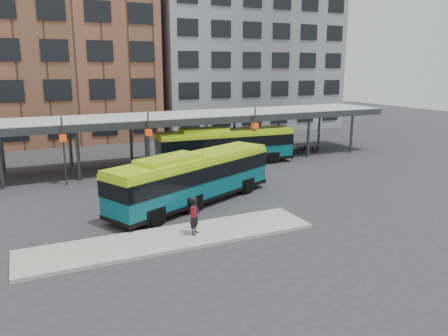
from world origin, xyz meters
TOP-DOWN VIEW (x-y plane):
  - ground at (0.00, 0.00)m, footprint 120.00×120.00m
  - boarding_island at (-5.50, -3.00)m, footprint 14.00×3.00m
  - canopy at (-0.06, 12.87)m, footprint 40.00×6.53m
  - building_brick at (-10.00, 32.00)m, footprint 26.00×14.00m
  - building_grey at (16.00, 32.00)m, footprint 24.00×14.00m
  - bus_front at (-2.54, 1.85)m, footprint 11.57×7.16m
  - bus_rear at (3.84, 10.83)m, footprint 11.67×3.13m
  - pedestrian at (-4.40, -3.12)m, footprint 0.78×0.81m
  - bike_rack at (12.31, 12.07)m, footprint 4.26×1.15m

SIDE VIEW (x-z plane):
  - ground at x=0.00m, z-range 0.00..0.00m
  - boarding_island at x=-5.50m, z-range 0.00..0.18m
  - bike_rack at x=12.31m, z-range -0.05..0.99m
  - pedestrian at x=-4.40m, z-range 0.19..2.07m
  - bus_rear at x=3.84m, z-range 0.07..3.25m
  - bus_front at x=-2.54m, z-range 0.07..3.27m
  - canopy at x=-0.06m, z-range 1.51..6.31m
  - building_grey at x=16.00m, z-range 0.00..20.00m
  - building_brick at x=-10.00m, z-range 0.00..22.00m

